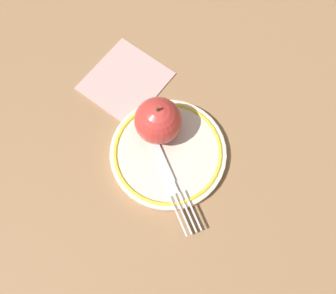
% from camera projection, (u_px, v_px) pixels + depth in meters
% --- Properties ---
extents(ground_plane, '(2.00, 2.00, 0.00)m').
position_uv_depth(ground_plane, '(159.00, 146.00, 0.63)').
color(ground_plane, '#8F6643').
extents(plate, '(0.19, 0.19, 0.02)m').
position_uv_depth(plate, '(168.00, 153.00, 0.61)').
color(plate, beige).
rests_on(plate, ground_plane).
extents(apple_red_whole, '(0.07, 0.07, 0.08)m').
position_uv_depth(apple_red_whole, '(158.00, 121.00, 0.58)').
color(apple_red_whole, red).
rests_on(apple_red_whole, plate).
extents(fork, '(0.16, 0.13, 0.00)m').
position_uv_depth(fork, '(168.00, 174.00, 0.59)').
color(fork, silver).
rests_on(fork, plate).
extents(napkin_folded, '(0.17, 0.17, 0.01)m').
position_uv_depth(napkin_folded, '(126.00, 81.00, 0.67)').
color(napkin_folded, '#CE9690').
rests_on(napkin_folded, ground_plane).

